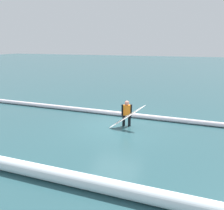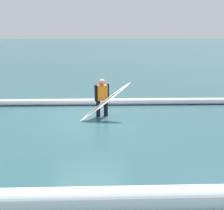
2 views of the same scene
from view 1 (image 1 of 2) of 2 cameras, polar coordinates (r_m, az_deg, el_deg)
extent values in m
plane|color=#294F56|center=(11.41, 0.88, -5.42)|extent=(136.49, 136.49, 0.00)
cylinder|color=black|center=(11.44, 4.33, -3.88)|extent=(0.14, 0.14, 0.58)
cylinder|color=black|center=(11.42, 2.93, -3.88)|extent=(0.14, 0.14, 0.58)
cube|color=orange|center=(11.26, 3.68, -1.26)|extent=(0.39, 0.31, 0.51)
sphere|color=tan|center=(11.17, 3.71, 0.51)|extent=(0.22, 0.22, 0.22)
cylinder|color=black|center=(11.28, 4.77, -1.26)|extent=(0.09, 0.12, 0.56)
cylinder|color=black|center=(11.25, 2.58, -1.26)|extent=(0.09, 0.11, 0.56)
ellipsoid|color=white|center=(11.00, 3.76, -2.94)|extent=(1.76, 0.77, 1.22)
ellipsoid|color=black|center=(10.99, 3.76, -2.92)|extent=(1.38, 0.49, 0.99)
cylinder|color=white|center=(12.99, 2.84, -2.29)|extent=(21.42, 0.37, 0.25)
cylinder|color=silver|center=(6.70, -3.07, -19.15)|extent=(22.82, 0.70, 0.44)
camera|label=2|loc=(3.30, -49.61, -8.12)|focal=45.71mm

